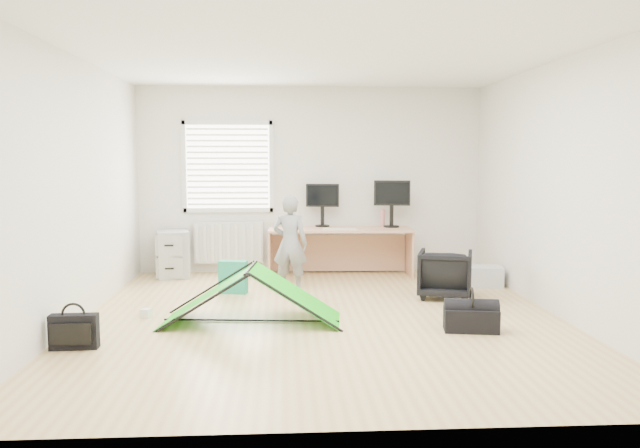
{
  "coord_description": "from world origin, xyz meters",
  "views": [
    {
      "loc": [
        -0.4,
        -6.4,
        1.67
      ],
      "look_at": [
        0.0,
        0.4,
        0.95
      ],
      "focal_mm": 35.0,
      "sensor_mm": 36.0,
      "label": 1
    }
  ],
  "objects": [
    {
      "name": "window",
      "position": [
        -1.2,
        2.71,
        1.55
      ],
      "size": [
        1.2,
        0.06,
        1.2
      ],
      "primitive_type": "cube",
      "color": "silver",
      "rests_on": "back_wall"
    },
    {
      "name": "monitor_right",
      "position": [
        1.15,
        2.42,
        0.93
      ],
      "size": [
        0.53,
        0.19,
        0.49
      ],
      "primitive_type": "cube",
      "rotation": [
        0.0,
        0.0,
        -0.17
      ],
      "color": "black",
      "rests_on": "desk"
    },
    {
      "name": "keyboard",
      "position": [
        0.37,
        2.11,
        0.7
      ],
      "size": [
        0.47,
        0.17,
        0.02
      ],
      "primitive_type": "cube",
      "rotation": [
        0.0,
        0.0,
        -0.03
      ],
      "color": "beige",
      "rests_on": "desk"
    },
    {
      "name": "white_box",
      "position": [
        -1.85,
        0.12,
        0.05
      ],
      "size": [
        0.12,
        0.12,
        0.09
      ],
      "primitive_type": "cube",
      "rotation": [
        0.0,
        0.0,
        -0.32
      ],
      "color": "silver",
      "rests_on": "ground"
    },
    {
      "name": "duffel_bag",
      "position": [
        1.41,
        -0.59,
        0.11
      ],
      "size": [
        0.55,
        0.34,
        0.22
      ],
      "primitive_type": "cube",
      "rotation": [
        0.0,
        0.0,
        -0.17
      ],
      "color": "black",
      "rests_on": "ground"
    },
    {
      "name": "storage_crate",
      "position": [
        2.22,
        1.51,
        0.13
      ],
      "size": [
        0.51,
        0.39,
        0.26
      ],
      "primitive_type": "cube",
      "rotation": [
        0.0,
        0.0,
        -0.14
      ],
      "color": "silver",
      "rests_on": "ground"
    },
    {
      "name": "office_chair",
      "position": [
        1.53,
        0.87,
        0.29
      ],
      "size": [
        0.78,
        0.79,
        0.58
      ],
      "primitive_type": "imported",
      "rotation": [
        0.0,
        0.0,
        2.84
      ],
      "color": "black",
      "rests_on": "ground"
    },
    {
      "name": "laptop_bag",
      "position": [
        -2.24,
        -0.95,
        0.15
      ],
      "size": [
        0.42,
        0.14,
        0.31
      ],
      "primitive_type": "cube",
      "rotation": [
        0.0,
        0.0,
        0.03
      ],
      "color": "black",
      "rests_on": "ground"
    },
    {
      "name": "kite",
      "position": [
        -0.74,
        -0.12,
        0.28
      ],
      "size": [
        1.88,
        0.97,
        0.56
      ],
      "primitive_type": null,
      "rotation": [
        0.0,
        0.0,
        -0.1
      ],
      "color": "#17C212",
      "rests_on": "ground"
    },
    {
      "name": "radiator",
      "position": [
        -1.2,
        2.67,
        0.45
      ],
      "size": [
        1.0,
        0.12,
        0.6
      ],
      "primitive_type": "cube",
      "color": "silver",
      "rests_on": "back_wall"
    },
    {
      "name": "desk",
      "position": [
        0.4,
        2.29,
        0.34
      ],
      "size": [
        2.03,
        0.71,
        0.69
      ],
      "primitive_type": "cube",
      "rotation": [
        0.0,
        0.0,
        -0.04
      ],
      "color": "tan",
      "rests_on": "ground"
    },
    {
      "name": "thermos",
      "position": [
        1.03,
        2.52,
        0.81
      ],
      "size": [
        0.07,
        0.07,
        0.24
      ],
      "primitive_type": "cylinder",
      "rotation": [
        0.0,
        0.0,
        -0.09
      ],
      "color": "#C46E70",
      "rests_on": "desk"
    },
    {
      "name": "monitor_left",
      "position": [
        0.16,
        2.56,
        0.91
      ],
      "size": [
        0.49,
        0.18,
        0.45
      ],
      "primitive_type": "cube",
      "rotation": [
        0.0,
        0.0,
        -0.16
      ],
      "color": "black",
      "rests_on": "desk"
    },
    {
      "name": "person",
      "position": [
        -0.32,
        1.32,
        0.61
      ],
      "size": [
        0.51,
        0.4,
        1.22
      ],
      "primitive_type": "imported",
      "rotation": [
        0.0,
        0.0,
        2.86
      ],
      "color": "gray",
      "rests_on": "ground"
    },
    {
      "name": "filing_cabinet",
      "position": [
        -1.96,
        2.42,
        0.33
      ],
      "size": [
        0.54,
        0.65,
        0.66
      ],
      "primitive_type": "cube",
      "rotation": [
        0.0,
        0.0,
        0.24
      ],
      "color": "#A0A2A5",
      "rests_on": "ground"
    },
    {
      "name": "tote_bag",
      "position": [
        -1.03,
        1.27,
        0.2
      ],
      "size": [
        0.37,
        0.22,
        0.41
      ],
      "primitive_type": "cube",
      "rotation": [
        0.0,
        0.0,
        -0.2
      ],
      "color": "#1D9168",
      "rests_on": "ground"
    },
    {
      "name": "back_wall",
      "position": [
        0.0,
        2.75,
        1.35
      ],
      "size": [
        5.0,
        0.02,
        2.7
      ],
      "primitive_type": "cube",
      "color": "silver",
      "rests_on": "ground"
    },
    {
      "name": "ground",
      "position": [
        0.0,
        0.0,
        0.0
      ],
      "size": [
        5.5,
        5.5,
        0.0
      ],
      "primitive_type": "plane",
      "color": "tan",
      "rests_on": "ground"
    }
  ]
}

